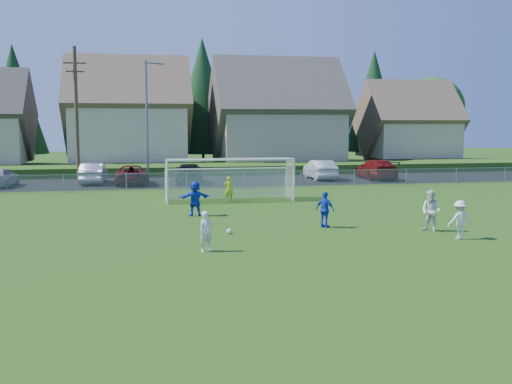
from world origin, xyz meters
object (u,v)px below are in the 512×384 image
player_white_a (206,231)px  player_blue_b (195,198)px  soccer_goal (229,173)px  player_white_b (431,211)px  goalkeeper (229,189)px  car_a (1,177)px  player_white_c (460,220)px  player_blue_a (325,210)px  car_d (189,173)px  car_f (320,170)px  car_b (94,173)px  car_g (376,169)px  car_c (131,175)px  soccer_ball (229,231)px

player_white_a → player_blue_b: (0.41, 8.24, 0.14)m
player_white_a → soccer_goal: bearing=54.8°
player_white_b → soccer_goal: size_ratio=0.23×
goalkeeper → car_a: goalkeeper is taller
player_white_c → player_blue_a: 5.60m
goalkeeper → car_d: 11.21m
car_d → car_f: 10.63m
car_b → player_blue_b: bearing=111.9°
car_d → car_g: car_g is taller
goalkeeper → car_d: (-1.33, 11.13, -0.00)m
player_white_c → car_f: 25.01m
goalkeeper → car_g: size_ratio=0.27×
car_c → soccer_goal: soccer_goal is taller
player_white_a → goalkeeper: goalkeeper is taller
car_b → car_g: car_g is taller
car_g → soccer_goal: bearing=42.3°
goalkeeper → car_a: 18.35m
player_blue_b → player_white_b: bearing=137.6°
soccer_ball → goalkeeper: 10.22m
goalkeeper → car_a: size_ratio=0.35×
soccer_ball → player_white_c: bearing=-17.9°
player_white_b → soccer_goal: bearing=176.6°
player_white_a → player_blue_b: size_ratio=0.84×
player_white_c → player_white_a: bearing=0.7°
player_white_a → goalkeeper: (2.84, 13.24, 0.02)m
player_white_c → car_a: (-21.84, 23.91, -0.05)m
player_blue_a → player_blue_b: bearing=11.3°
car_b → player_white_b: bearing=125.9°
car_b → soccer_goal: 14.28m
soccer_ball → car_f: 24.62m
player_blue_a → car_b: player_blue_a is taller
goalkeeper → soccer_goal: bearing=-88.2°
player_blue_a → car_g: size_ratio=0.29×
soccer_ball → player_white_b: bearing=-7.5°
car_f → soccer_ball: bearing=64.8°
player_white_a → player_white_b: size_ratio=0.83×
player_white_b → player_blue_a: player_white_b is taller
soccer_ball → player_white_c: size_ratio=0.14×
player_blue_b → car_g: size_ratio=0.31×
player_blue_b → car_a: bearing=-61.3°
player_white_c → car_g: 25.16m
goalkeeper → car_d: size_ratio=0.29×
player_white_c → car_f: car_f is taller
goalkeeper → car_g: bearing=-127.6°
player_white_c → player_blue_b: 12.43m
player_blue_b → soccer_goal: (2.54, 5.54, 0.77)m
goalkeeper → car_b: (-8.35, 12.03, 0.04)m
player_blue_b → goalkeeper: 5.56m
car_c → car_f: car_f is taller
player_white_a → player_white_c: player_white_c is taller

